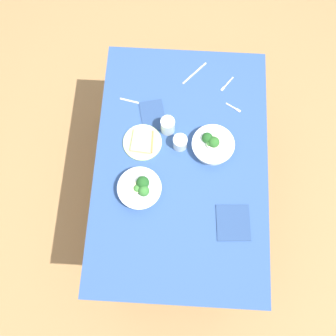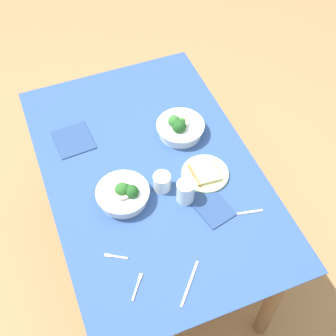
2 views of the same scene
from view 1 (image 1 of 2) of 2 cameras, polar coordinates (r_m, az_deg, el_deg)
The scene contains 13 objects.
ground_plane at distance 2.92m, azimuth 1.40°, elevation -4.53°, with size 6.00×6.00×0.00m, color #9E7547.
dining_table at distance 2.29m, azimuth 1.78°, elevation -0.47°, with size 1.43×0.93×0.78m.
broccoli_bowl_far at distance 2.09m, azimuth -3.94°, elevation -2.90°, with size 0.23×0.23×0.11m.
broccoli_bowl_near at distance 2.18m, azimuth 6.25°, elevation 3.24°, with size 0.23×0.23×0.10m.
bread_side_plate at distance 2.21m, azimuth -3.58°, elevation 3.64°, with size 0.21×0.21×0.03m.
water_glass_center at distance 2.17m, azimuth 1.70°, elevation 3.58°, with size 0.08×0.08×0.08m, color silver.
water_glass_side at distance 2.20m, azimuth -0.04°, elevation 5.96°, with size 0.08×0.08×0.10m, color silver.
fork_by_far_bowl at distance 2.33m, azimuth 9.25°, elevation 8.32°, with size 0.06×0.09×0.00m.
fork_by_near_bowl at distance 2.40m, azimuth 8.22°, elevation 11.51°, with size 0.10×0.08×0.00m.
table_knife_left at distance 2.32m, azimuth -4.54°, elevation 9.17°, with size 0.19×0.01×0.00m, color #B7B7BC.
table_knife_right at distance 2.42m, azimuth 3.74°, elevation 13.13°, with size 0.19×0.01×0.00m, color #B7B7BC.
napkin_folded_upper at distance 2.28m, azimuth -2.14°, elevation 7.35°, with size 0.19×0.13×0.01m, color navy.
napkin_folded_lower at distance 2.11m, azimuth 9.14°, elevation -7.57°, with size 0.19×0.17×0.01m, color navy.
Camera 1 is at (-0.72, 0.03, 2.83)m, focal length 43.44 mm.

